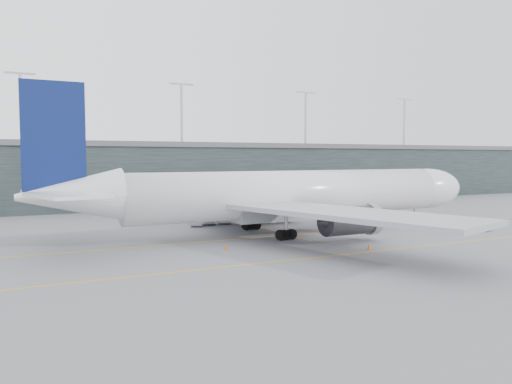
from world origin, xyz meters
name	(u,v)px	position (x,y,z in m)	size (l,w,h in m)	color
ground	(248,234)	(0.00, 0.00, 0.00)	(320.00, 320.00, 0.00)	slate
taxiline_a	(260,237)	(0.00, -4.00, 0.01)	(160.00, 0.25, 0.02)	orange
taxiline_b	(321,257)	(0.00, -20.00, 0.01)	(160.00, 0.25, 0.02)	orange
taxiline_lead_main	(227,218)	(5.00, 20.00, 0.01)	(0.25, 60.00, 0.02)	orange
terminal	(151,173)	(0.00, 58.00, 7.62)	(240.00, 36.00, 29.00)	black
main_aircraft	(291,195)	(6.33, -2.08, 5.88)	(74.57, 70.27, 20.96)	silver
jet_bridge	(325,191)	(28.85, 21.81, 4.40)	(16.31, 42.94, 5.87)	#2E2E34
gse_cart	(442,224)	(29.71, -10.31, 0.91)	(2.45, 1.61, 1.63)	red
baggage_dolly	(483,230)	(34.82, -13.90, 0.16)	(2.63, 2.10, 0.26)	#35353A
uld_a	(197,221)	(-4.57, 10.35, 0.98)	(2.51, 2.28, 1.87)	#323236
uld_b	(208,219)	(-2.24, 11.36, 1.03)	(2.24, 1.83, 1.96)	#323236
uld_c	(225,218)	(0.90, 11.38, 1.04)	(2.66, 2.40, 1.99)	#323236
cone_nose	(431,222)	(33.37, -4.23, 0.34)	(0.43, 0.43, 0.68)	#F74A0D
cone_wing_stbd	(369,246)	(8.21, -18.60, 0.36)	(0.45, 0.45, 0.72)	#EB5F0D
cone_wing_port	(282,220)	(11.25, 9.29, 0.32)	(0.40, 0.40, 0.64)	#F3580D
cone_tail	(225,247)	(-8.33, -10.97, 0.36)	(0.45, 0.45, 0.72)	#D4550B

